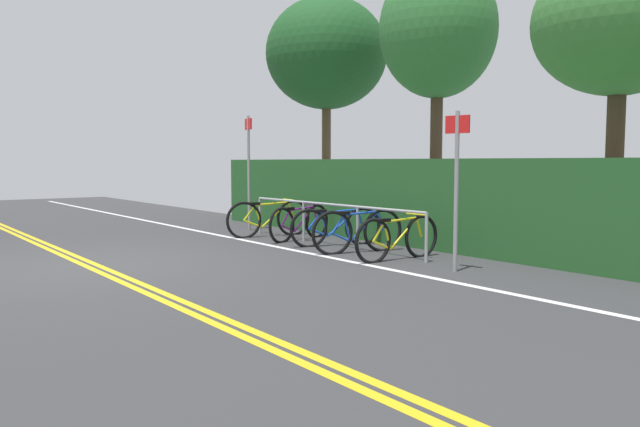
{
  "coord_description": "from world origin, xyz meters",
  "views": [
    {
      "loc": [
        9.15,
        -2.69,
        1.5
      ],
      "look_at": [
        0.79,
        3.65,
        0.62
      ],
      "focal_mm": 34.54,
      "sensor_mm": 36.0,
      "label": 1
    }
  ],
  "objects_px": {
    "bicycle_2": "(336,227)",
    "tree_near_left": "(326,54)",
    "sign_post_far": "(457,175)",
    "bicycle_3": "(358,231)",
    "bicycle_4": "(398,238)",
    "bike_rack": "(329,214)",
    "tree_mid": "(438,31)",
    "tree_far_right": "(620,24)",
    "sign_post_near": "(249,162)",
    "bicycle_1": "(300,223)",
    "bicycle_0": "(269,218)"
  },
  "relations": [
    {
      "from": "tree_far_right",
      "to": "bicycle_3",
      "type": "bearing_deg",
      "value": -124.46
    },
    {
      "from": "bicycle_4",
      "to": "bicycle_2",
      "type": "bearing_deg",
      "value": 172.17
    },
    {
      "from": "bicycle_0",
      "to": "bicycle_1",
      "type": "xyz_separation_m",
      "value": [
        0.85,
        0.16,
        -0.03
      ]
    },
    {
      "from": "bicycle_3",
      "to": "bicycle_4",
      "type": "xyz_separation_m",
      "value": [
        0.94,
        -0.0,
        -0.02
      ]
    },
    {
      "from": "bicycle_1",
      "to": "sign_post_far",
      "type": "xyz_separation_m",
      "value": [
        4.1,
        -0.29,
        0.99
      ]
    },
    {
      "from": "bicycle_3",
      "to": "sign_post_near",
      "type": "relative_size",
      "value": 0.67
    },
    {
      "from": "bike_rack",
      "to": "tree_mid",
      "type": "bearing_deg",
      "value": 101.59
    },
    {
      "from": "bicycle_1",
      "to": "sign_post_far",
      "type": "bearing_deg",
      "value": -4.01
    },
    {
      "from": "bicycle_4",
      "to": "tree_near_left",
      "type": "relative_size",
      "value": 0.29
    },
    {
      "from": "bicycle_1",
      "to": "tree_near_left",
      "type": "relative_size",
      "value": 0.29
    },
    {
      "from": "tree_far_right",
      "to": "bicycle_0",
      "type": "bearing_deg",
      "value": -146.0
    },
    {
      "from": "sign_post_near",
      "to": "tree_mid",
      "type": "bearing_deg",
      "value": 55.8
    },
    {
      "from": "bike_rack",
      "to": "bicycle_0",
      "type": "bearing_deg",
      "value": -176.58
    },
    {
      "from": "tree_far_right",
      "to": "bicycle_4",
      "type": "bearing_deg",
      "value": -112.8
    },
    {
      "from": "tree_far_right",
      "to": "tree_near_left",
      "type": "bearing_deg",
      "value": 178.57
    },
    {
      "from": "bicycle_2",
      "to": "tree_far_right",
      "type": "xyz_separation_m",
      "value": [
        3.33,
        3.31,
        3.43
      ]
    },
    {
      "from": "bicycle_3",
      "to": "sign_post_far",
      "type": "relative_size",
      "value": 0.76
    },
    {
      "from": "bike_rack",
      "to": "tree_near_left",
      "type": "distance_m",
      "value": 7.1
    },
    {
      "from": "sign_post_far",
      "to": "tree_near_left",
      "type": "height_order",
      "value": "tree_near_left"
    },
    {
      "from": "bicycle_4",
      "to": "tree_near_left",
      "type": "distance_m",
      "value": 8.67
    },
    {
      "from": "sign_post_near",
      "to": "bicycle_4",
      "type": "bearing_deg",
      "value": -3.49
    },
    {
      "from": "bike_rack",
      "to": "bicycle_2",
      "type": "bearing_deg",
      "value": 59.52
    },
    {
      "from": "bicycle_2",
      "to": "tree_far_right",
      "type": "bearing_deg",
      "value": 44.79
    },
    {
      "from": "tree_mid",
      "to": "tree_near_left",
      "type": "bearing_deg",
      "value": 179.67
    },
    {
      "from": "bicycle_2",
      "to": "sign_post_far",
      "type": "height_order",
      "value": "sign_post_far"
    },
    {
      "from": "bicycle_2",
      "to": "tree_mid",
      "type": "height_order",
      "value": "tree_mid"
    },
    {
      "from": "bicycle_1",
      "to": "bicycle_4",
      "type": "bearing_deg",
      "value": -3.86
    },
    {
      "from": "sign_post_far",
      "to": "bicycle_3",
      "type": "bearing_deg",
      "value": 177.44
    },
    {
      "from": "sign_post_far",
      "to": "bicycle_0",
      "type": "bearing_deg",
      "value": 178.54
    },
    {
      "from": "bike_rack",
      "to": "sign_post_far",
      "type": "height_order",
      "value": "sign_post_far"
    },
    {
      "from": "bicycle_3",
      "to": "tree_mid",
      "type": "xyz_separation_m",
      "value": [
        -1.69,
        3.74,
        4.01
      ]
    },
    {
      "from": "sign_post_far",
      "to": "tree_mid",
      "type": "xyz_separation_m",
      "value": [
        -3.85,
        3.83,
        3.05
      ]
    },
    {
      "from": "bicycle_1",
      "to": "bicycle_0",
      "type": "bearing_deg",
      "value": -169.23
    },
    {
      "from": "tree_near_left",
      "to": "tree_far_right",
      "type": "xyz_separation_m",
      "value": [
        8.15,
        -0.2,
        -0.64
      ]
    },
    {
      "from": "tree_mid",
      "to": "bicycle_2",
      "type": "bearing_deg",
      "value": -77.05
    },
    {
      "from": "bicycle_4",
      "to": "sign_post_far",
      "type": "height_order",
      "value": "sign_post_far"
    },
    {
      "from": "bicycle_3",
      "to": "sign_post_near",
      "type": "bearing_deg",
      "value": 175.75
    },
    {
      "from": "bicycle_4",
      "to": "bike_rack",
      "type": "bearing_deg",
      "value": 175.7
    },
    {
      "from": "bicycle_1",
      "to": "sign_post_far",
      "type": "height_order",
      "value": "sign_post_far"
    },
    {
      "from": "bicycle_3",
      "to": "bicycle_4",
      "type": "height_order",
      "value": "bicycle_3"
    },
    {
      "from": "bicycle_2",
      "to": "tree_near_left",
      "type": "distance_m",
      "value": 7.22
    },
    {
      "from": "bicycle_2",
      "to": "tree_near_left",
      "type": "bearing_deg",
      "value": 143.92
    },
    {
      "from": "sign_post_near",
      "to": "bicycle_0",
      "type": "bearing_deg",
      "value": -12.29
    },
    {
      "from": "bicycle_4",
      "to": "tree_far_right",
      "type": "relative_size",
      "value": 0.34
    },
    {
      "from": "bicycle_0",
      "to": "tree_near_left",
      "type": "height_order",
      "value": "tree_near_left"
    },
    {
      "from": "bicycle_4",
      "to": "sign_post_far",
      "type": "relative_size",
      "value": 0.78
    },
    {
      "from": "tree_near_left",
      "to": "bicycle_2",
      "type": "bearing_deg",
      "value": -36.08
    },
    {
      "from": "bicycle_1",
      "to": "tree_near_left",
      "type": "xyz_separation_m",
      "value": [
        -3.77,
        3.57,
        4.08
      ]
    },
    {
      "from": "bicycle_3",
      "to": "tree_near_left",
      "type": "distance_m",
      "value": 7.95
    },
    {
      "from": "bicycle_2",
      "to": "tree_near_left",
      "type": "xyz_separation_m",
      "value": [
        -4.82,
        3.51,
        4.08
      ]
    }
  ]
}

